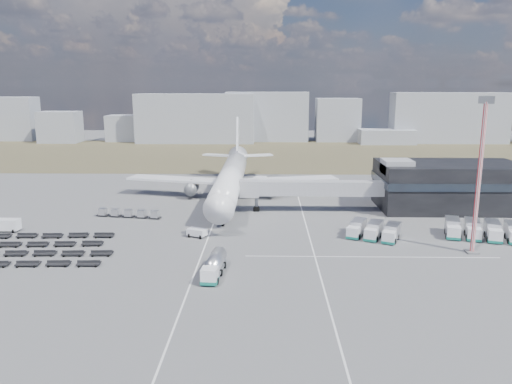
{
  "coord_description": "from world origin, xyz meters",
  "views": [
    {
      "loc": [
        8.23,
        -82.91,
        26.67
      ],
      "look_at": [
        6.09,
        21.46,
        4.0
      ],
      "focal_mm": 35.0,
      "sensor_mm": 36.0,
      "label": 1
    }
  ],
  "objects": [
    {
      "name": "floodlight_mast",
      "position": [
        41.56,
        -5.6,
        12.48
      ],
      "size": [
        2.35,
        1.92,
        24.89
      ],
      "rotation": [
        0.0,
        0.0,
        -0.41
      ],
      "color": "red",
      "rests_on": "ground"
    },
    {
      "name": "baggage_dollies",
      "position": [
        -29.96,
        -6.46,
        0.41
      ],
      "size": [
        27.49,
        17.12,
        0.82
      ],
      "rotation": [
        0.0,
        0.0,
        0.05
      ],
      "color": "black",
      "rests_on": "ground"
    },
    {
      "name": "terminal",
      "position": [
        47.77,
        23.96,
        5.25
      ],
      "size": [
        30.4,
        16.4,
        11.0
      ],
      "color": "black",
      "rests_on": "ground"
    },
    {
      "name": "catering_truck",
      "position": [
        6.1,
        40.65,
        1.63
      ],
      "size": [
        5.06,
        7.51,
        3.19
      ],
      "rotation": [
        0.0,
        0.0,
        -0.35
      ],
      "color": "white",
      "rests_on": "ground"
    },
    {
      "name": "grass_strip",
      "position": [
        0.0,
        110.0,
        0.01
      ],
      "size": [
        420.0,
        90.0,
        0.01
      ],
      "primitive_type": "cube",
      "color": "#463E2A",
      "rests_on": "ground"
    },
    {
      "name": "pushback_tug",
      "position": [
        -4.0,
        1.91,
        0.75
      ],
      "size": [
        3.83,
        3.07,
        1.5
      ],
      "primitive_type": "cube",
      "rotation": [
        0.0,
        0.0,
        -0.41
      ],
      "color": "white",
      "rests_on": "ground"
    },
    {
      "name": "fuel_tanker",
      "position": [
        0.91,
        -16.15,
        1.44
      ],
      "size": [
        2.98,
        9.07,
        2.88
      ],
      "rotation": [
        0.0,
        0.0,
        -0.08
      ],
      "color": "white",
      "rests_on": "ground"
    },
    {
      "name": "service_trucks_far",
      "position": [
        46.48,
        2.23,
        1.48
      ],
      "size": [
        13.66,
        9.85,
        2.73
      ],
      "rotation": [
        0.0,
        0.0,
        -0.27
      ],
      "color": "white",
      "rests_on": "ground"
    },
    {
      "name": "skyline",
      "position": [
        -5.61,
        151.76,
        10.34
      ],
      "size": [
        307.34,
        23.94,
        24.43
      ],
      "color": "#9599A3",
      "rests_on": "ground"
    },
    {
      "name": "service_trucks_near",
      "position": [
        27.31,
        1.97,
        1.38
      ],
      "size": [
        10.21,
        9.21,
        2.54
      ],
      "rotation": [
        0.0,
        0.0,
        -0.43
      ],
      "color": "white",
      "rests_on": "ground"
    },
    {
      "name": "utility_van",
      "position": [
        -39.47,
        4.54,
        1.18
      ],
      "size": [
        4.5,
        2.11,
        2.37
      ],
      "primitive_type": "cube",
      "rotation": [
        0.0,
        0.0,
        -0.02
      ],
      "color": "white",
      "rests_on": "ground"
    },
    {
      "name": "uld_row",
      "position": [
        -19.75,
        14.82,
        0.9
      ],
      "size": [
        13.69,
        3.57,
        1.5
      ],
      "rotation": [
        0.0,
        0.0,
        -0.16
      ],
      "color": "black",
      "rests_on": "ground"
    },
    {
      "name": "ground",
      "position": [
        0.0,
        0.0,
        0.0
      ],
      "size": [
        420.0,
        420.0,
        0.0
      ],
      "primitive_type": "plane",
      "color": "#565659",
      "rests_on": "ground"
    },
    {
      "name": "lane_markings",
      "position": [
        9.77,
        3.0,
        0.01
      ],
      "size": [
        47.12,
        110.0,
        0.01
      ],
      "color": "silver",
      "rests_on": "ground"
    },
    {
      "name": "airliner",
      "position": [
        0.0,
        32.38,
        5.29
      ],
      "size": [
        51.59,
        64.53,
        17.62
      ],
      "color": "white",
      "rests_on": "ground"
    },
    {
      "name": "jet_bridge",
      "position": [
        15.9,
        20.42,
        5.05
      ],
      "size": [
        30.3,
        3.8,
        7.05
      ],
      "color": "#939399",
      "rests_on": "ground"
    }
  ]
}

